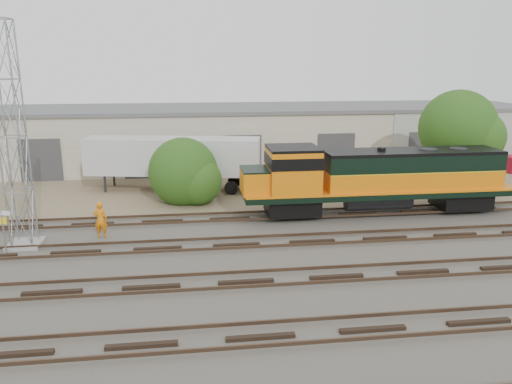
{
  "coord_description": "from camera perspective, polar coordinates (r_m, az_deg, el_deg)",
  "views": [
    {
      "loc": [
        -2.13,
        -22.63,
        9.2
      ],
      "look_at": [
        1.34,
        4.0,
        2.2
      ],
      "focal_mm": 35.0,
      "sensor_mm": 36.0,
      "label": 1
    }
  ],
  "objects": [
    {
      "name": "ground",
      "position": [
        24.52,
        -1.92,
        -7.44
      ],
      "size": [
        140.0,
        140.0,
        0.0
      ],
      "primitive_type": "plane",
      "color": "#47423A",
      "rests_on": "ground"
    },
    {
      "name": "dirt_strip",
      "position": [
        38.79,
        -4.07,
        0.87
      ],
      "size": [
        80.0,
        16.0,
        0.02
      ],
      "primitive_type": "cube",
      "color": "#726047",
      "rests_on": "ground"
    },
    {
      "name": "tracks",
      "position": [
        21.75,
        -1.14,
        -10.19
      ],
      "size": [
        80.0,
        20.4,
        0.28
      ],
      "color": "black",
      "rests_on": "ground"
    },
    {
      "name": "warehouse",
      "position": [
        46.12,
        -4.68,
        6.4
      ],
      "size": [
        58.4,
        10.4,
        5.3
      ],
      "color": "beige",
      "rests_on": "ground"
    },
    {
      "name": "locomotive",
      "position": [
        31.46,
        13.45,
        1.62
      ],
      "size": [
        16.98,
        2.98,
        4.08
      ],
      "color": "black",
      "rests_on": "tracks"
    },
    {
      "name": "signal_tower",
      "position": [
        27.29,
        -26.03,
        5.2
      ],
      "size": [
        1.65,
        1.65,
        11.17
      ],
      "rotation": [
        0.0,
        0.0,
        -0.04
      ],
      "color": "gray",
      "rests_on": "ground"
    },
    {
      "name": "sign_post",
      "position": [
        27.51,
        -26.98,
        -3.18
      ],
      "size": [
        0.89,
        0.23,
        2.21
      ],
      "color": "gray",
      "rests_on": "ground"
    },
    {
      "name": "worker",
      "position": [
        28.15,
        -17.34,
        -3.01
      ],
      "size": [
        0.78,
        0.55,
        2.0
      ],
      "primitive_type": "imported",
      "rotation": [
        0.0,
        0.0,
        3.03
      ],
      "color": "orange",
      "rests_on": "ground"
    },
    {
      "name": "semi_trailer",
      "position": [
        36.95,
        -9.01,
        3.9
      ],
      "size": [
        12.88,
        4.85,
        3.89
      ],
      "rotation": [
        0.0,
        0.0,
        -0.19
      ],
      "color": "silver",
      "rests_on": "ground"
    },
    {
      "name": "dumpster_blue",
      "position": [
        46.52,
        18.31,
        3.4
      ],
      "size": [
        1.75,
        1.66,
        1.5
      ],
      "primitive_type": "cube",
      "rotation": [
        0.0,
        0.0,
        -0.1
      ],
      "color": "navy",
      "rests_on": "ground"
    },
    {
      "name": "dumpster_red",
      "position": [
        48.3,
        27.19,
        2.85
      ],
      "size": [
        1.83,
        1.76,
        1.4
      ],
      "primitive_type": "cube",
      "rotation": [
        0.0,
        0.0,
        0.28
      ],
      "color": "maroon",
      "rests_on": "ground"
    },
    {
      "name": "tree_mid",
      "position": [
        33.71,
        -7.91,
        2.02
      ],
      "size": [
        4.88,
        4.65,
        4.65
      ],
      "color": "#382619",
      "rests_on": "ground"
    },
    {
      "name": "tree_east",
      "position": [
        38.66,
        22.54,
        6.51
      ],
      "size": [
        5.73,
        5.45,
        7.36
      ],
      "color": "#382619",
      "rests_on": "ground"
    }
  ]
}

